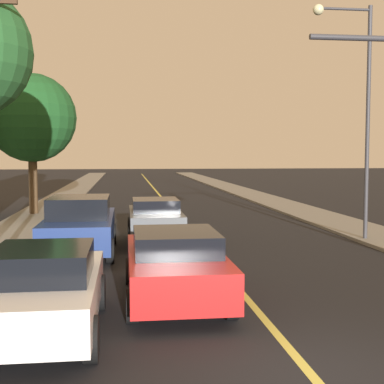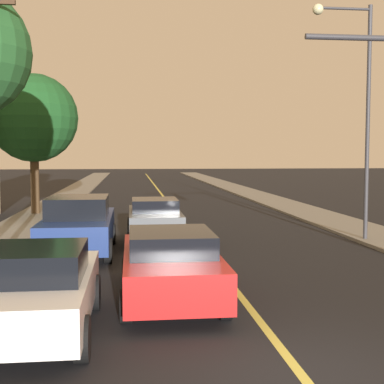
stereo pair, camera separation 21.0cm
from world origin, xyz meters
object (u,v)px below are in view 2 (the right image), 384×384
object	(u,v)px
car_near_lane_front	(170,264)
car_near_lane_second	(155,219)
car_outer_lane_second	(79,225)
tree_left_far	(34,118)
car_outer_lane_front	(38,289)
streetlamp_right	(356,92)

from	to	relation	value
car_near_lane_front	car_near_lane_second	bearing A→B (deg)	90.00
car_outer_lane_second	car_near_lane_second	bearing A→B (deg)	36.24
tree_left_far	car_outer_lane_front	bearing A→B (deg)	-80.14
car_near_lane_second	tree_left_far	world-z (taller)	tree_left_far
car_near_lane_second	car_outer_lane_second	size ratio (longest dim) A/B	0.82
car_outer_lane_front	tree_left_far	bearing A→B (deg)	99.86
car_near_lane_second	tree_left_far	xyz separation A→B (m)	(-5.47, 8.77, 3.95)
car_near_lane_front	car_outer_lane_second	world-z (taller)	car_outer_lane_second
car_outer_lane_front	car_near_lane_front	bearing A→B (deg)	38.43
car_outer_lane_second	streetlamp_right	size ratio (longest dim) A/B	0.65
tree_left_far	car_outer_lane_second	bearing A→B (deg)	-73.56
car_outer_lane_front	streetlamp_right	size ratio (longest dim) A/B	0.54
car_near_lane_front	car_outer_lane_front	world-z (taller)	car_outer_lane_front
car_outer_lane_front	car_outer_lane_second	world-z (taller)	car_outer_lane_second
car_near_lane_second	car_outer_lane_second	world-z (taller)	car_outer_lane_second
car_near_lane_second	car_outer_lane_front	size ratio (longest dim) A/B	0.99
car_near_lane_front	car_outer_lane_second	size ratio (longest dim) A/B	0.91
car_near_lane_front	streetlamp_right	bearing A→B (deg)	44.05
car_near_lane_second	car_outer_lane_front	distance (m)	9.38
car_near_lane_front	streetlamp_right	world-z (taller)	streetlamp_right
car_outer_lane_second	tree_left_far	bearing A→B (deg)	106.44
car_near_lane_front	car_outer_lane_front	size ratio (longest dim) A/B	1.10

